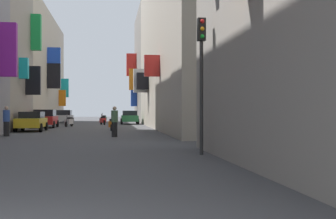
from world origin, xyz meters
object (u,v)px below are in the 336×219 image
parked_car_red (45,118)px  scooter_silver (69,122)px  scooter_green (104,119)px  scooter_orange (112,124)px  parked_car_yellow (32,121)px  pedestrian_crossing (6,121)px  scooter_red (103,120)px  parked_car_green (130,117)px  traffic_light_near_corner (201,62)px  pedestrian_near_left (115,122)px  parked_car_silver (64,116)px

parked_car_red → scooter_silver: (1.86, 1.93, -0.34)m
scooter_green → scooter_orange: (0.98, -22.55, 0.00)m
parked_car_yellow → scooter_orange: size_ratio=1.99×
parked_car_red → pedestrian_crossing: pedestrian_crossing is taller
scooter_red → parked_car_green: bearing=31.0°
parked_car_red → scooter_green: size_ratio=2.14×
parked_car_red → pedestrian_crossing: (-0.29, -12.97, 0.06)m
scooter_red → scooter_silver: same height
scooter_orange → traffic_light_near_corner: bearing=-81.2°
pedestrian_crossing → pedestrian_near_left: size_ratio=1.02×
parked_car_red → scooter_orange: bearing=-47.4°
parked_car_red → scooter_red: parked_car_red is taller
scooter_red → traffic_light_near_corner: (3.81, -31.83, 2.61)m
scooter_orange → pedestrian_near_left: bearing=-89.2°
parked_car_silver → pedestrian_crossing: pedestrian_crossing is taller
scooter_red → scooter_orange: bearing=-86.1°
parked_car_green → pedestrian_crossing: (-7.89, -21.67, 0.10)m
scooter_silver → parked_car_yellow: bearing=-101.5°
scooter_orange → scooter_green: bearing=92.5°
parked_car_yellow → scooter_green: 23.70m
scooter_orange → pedestrian_crossing: size_ratio=1.14×
parked_car_silver → scooter_silver: 12.94m
pedestrian_crossing → scooter_silver: bearing=81.8°
scooter_red → scooter_orange: size_ratio=0.89×
parked_car_red → traffic_light_near_corner: 26.37m
pedestrian_near_left → scooter_orange: bearing=90.8°
parked_car_silver → scooter_silver: (1.74, -12.82, -0.33)m
pedestrian_near_left → pedestrian_crossing: bearing=167.1°
parked_car_silver → scooter_red: parked_car_silver is taller
scooter_green → scooter_silver: 14.71m
parked_car_yellow → traffic_light_near_corner: size_ratio=0.87×
parked_car_red → scooter_red: (4.79, 7.01, -0.34)m
scooter_orange → pedestrian_near_left: size_ratio=1.16×
parked_car_yellow → pedestrian_crossing: size_ratio=2.28×
parked_car_yellow → parked_car_silver: bearing=89.8°
parked_car_yellow → scooter_orange: (5.64, 0.68, -0.27)m
parked_car_yellow → scooter_orange: bearing=6.9°
scooter_silver → pedestrian_crossing: (-2.14, -14.90, 0.40)m
parked_car_green → scooter_orange: 15.02m
pedestrian_crossing → scooter_red: bearing=75.7°
parked_car_green → traffic_light_near_corner: bearing=-88.3°
parked_car_green → scooter_red: (-2.81, -1.69, -0.30)m
parked_car_silver → scooter_red: (4.67, -7.74, -0.33)m
parked_car_yellow → traffic_light_near_corner: 20.01m
parked_car_silver → scooter_green: (4.60, 1.61, -0.33)m
scooter_red → pedestrian_crossing: 20.62m
scooter_green → pedestrian_near_left: bearing=-88.0°
scooter_red → scooter_silver: size_ratio=0.95×
scooter_orange → scooter_silver: bearing=115.3°
parked_car_green → scooter_red: size_ratio=2.33×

